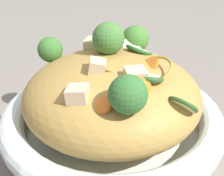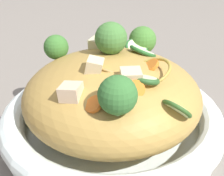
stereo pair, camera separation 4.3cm
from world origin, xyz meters
TOP-DOWN VIEW (x-y plane):
  - ground_plane at (0.00, 0.00)m, footprint 3.00×3.00m
  - serving_bowl at (0.00, 0.00)m, footprint 0.33×0.33m
  - noodle_heap at (0.00, -0.00)m, footprint 0.26×0.26m
  - broccoli_florets at (-0.01, 0.03)m, footprint 0.19×0.27m
  - carrot_coins at (0.03, -0.05)m, footprint 0.09×0.12m
  - zucchini_slices at (0.05, 0.01)m, footprint 0.12×0.20m
  - chicken_chunks at (-0.01, -0.02)m, footprint 0.10×0.17m

SIDE VIEW (x-z plane):
  - ground_plane at x=0.00m, z-range 0.00..0.00m
  - serving_bowl at x=0.00m, z-range 0.00..0.06m
  - noodle_heap at x=0.00m, z-range 0.02..0.14m
  - zucchini_slices at x=0.05m, z-range 0.10..0.14m
  - carrot_coins at x=0.03m, z-range 0.11..0.14m
  - chicken_chunks at x=-0.01m, z-range 0.11..0.15m
  - broccoli_florets at x=-0.01m, z-range 0.09..0.18m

